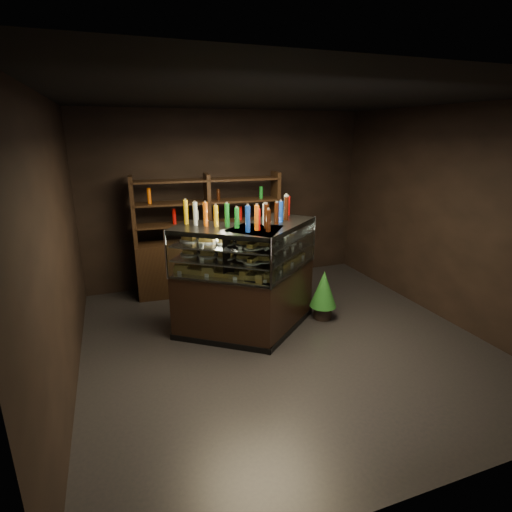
# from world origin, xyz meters

# --- Properties ---
(ground) EXTENTS (5.00, 5.00, 0.00)m
(ground) POSITION_xyz_m (0.00, 0.00, 0.00)
(ground) COLOR black
(ground) RESTS_ON ground
(room_shell) EXTENTS (5.02, 5.02, 3.01)m
(room_shell) POSITION_xyz_m (0.00, 0.00, 1.94)
(room_shell) COLOR black
(room_shell) RESTS_ON ground
(display_case) EXTENTS (2.15, 1.42, 1.50)m
(display_case) POSITION_xyz_m (-0.32, 0.42, 0.50)
(display_case) COLOR black
(display_case) RESTS_ON ground
(food_display) EXTENTS (1.76, 0.93, 0.46)m
(food_display) POSITION_xyz_m (-0.32, 0.41, 1.14)
(food_display) COLOR gold
(food_display) RESTS_ON display_case
(bottles_top) EXTENTS (1.58, 0.79, 0.30)m
(bottles_top) POSITION_xyz_m (-0.32, 0.42, 1.64)
(bottles_top) COLOR #147223
(bottles_top) RESTS_ON display_case
(potted_conifer) EXTENTS (0.39, 0.39, 0.83)m
(potted_conifer) POSITION_xyz_m (0.82, 0.42, 0.47)
(potted_conifer) COLOR black
(potted_conifer) RESTS_ON ground
(back_shelving) EXTENTS (2.42, 0.58, 2.00)m
(back_shelving) POSITION_xyz_m (-0.47, 2.05, 0.61)
(back_shelving) COLOR black
(back_shelving) RESTS_ON ground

